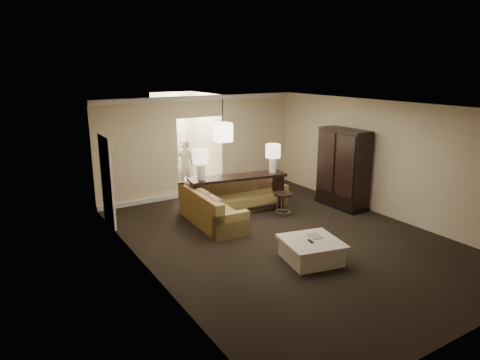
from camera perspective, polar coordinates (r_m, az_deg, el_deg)
ground at (r=9.30m, az=6.09°, el=-7.77°), size 8.00×8.00×0.00m
wall_back at (r=12.18m, az=-5.29°, el=4.58°), size 6.00×0.04×2.80m
wall_front at (r=6.36m, az=29.16°, el=-7.05°), size 6.00×0.04×2.80m
wall_left at (r=7.46m, az=-12.21°, el=-2.38°), size 0.04×8.00×2.80m
wall_right at (r=10.92m, az=18.89°, el=2.63°), size 0.04×8.00×2.80m
ceiling at (r=8.62m, az=6.61°, el=9.67°), size 6.00×8.00×0.02m
crown_molding at (r=11.97m, az=-5.34°, el=10.81°), size 6.00×0.10×0.12m
baseboard at (r=12.45m, az=-5.04°, el=-1.53°), size 6.00×0.10×0.12m
side_door at (r=10.15m, az=-17.31°, el=-0.17°), size 0.05×0.90×2.10m
foyer at (r=13.40m, az=-7.85°, el=5.01°), size 1.44×2.02×2.80m
sectional_sofa at (r=10.54m, az=-1.40°, el=-3.03°), size 2.82×2.22×0.82m
coffee_table at (r=8.29m, az=9.47°, el=-9.21°), size 1.23×1.23×0.43m
console_table at (r=10.68m, az=-0.26°, el=-1.44°), size 2.52×0.97×0.95m
armoire at (r=11.36m, az=13.54°, el=1.30°), size 0.61×1.42×2.05m
drink_table at (r=10.53m, az=5.76°, el=-2.63°), size 0.46×0.46×0.58m
table_lamp_left at (r=10.17m, az=-5.27°, el=2.71°), size 0.38×0.38×0.73m
table_lamp_right at (r=10.85m, az=4.42°, el=3.50°), size 0.38×0.38×0.73m
pendant_light at (r=10.96m, az=-2.31°, el=6.40°), size 0.38×0.38×1.09m
person at (r=12.58m, az=-7.41°, el=2.30°), size 0.67×0.50×1.71m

